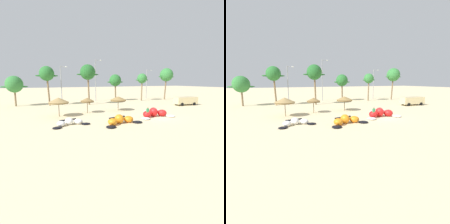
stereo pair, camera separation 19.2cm
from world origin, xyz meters
TOP-DOWN VIEW (x-y plane):
  - ground_plane at (0.00, 0.00)m, footprint 260.00×260.00m
  - kite_far_left at (-12.46, 0.94)m, footprint 4.88×2.61m
  - kite_left at (-6.51, -1.03)m, footprint 5.63×3.16m
  - kite_left_of_center at (0.07, 0.68)m, footprint 6.17×2.76m
  - beach_umbrella_near_van at (-12.90, 6.89)m, footprint 3.06×3.06m
  - beach_umbrella_middle at (-8.14, 8.03)m, footprint 2.27×2.27m
  - beach_umbrella_near_palms at (-2.36, 8.09)m, footprint 2.93×2.93m
  - parked_van at (14.32, 8.44)m, footprint 5.39×2.54m
  - person_near_kites at (-1.45, 0.36)m, footprint 0.36×0.24m
  - palm_leftmost at (-19.71, 21.97)m, footprint 5.24×3.49m
  - palm_left at (-13.31, 20.33)m, footprint 4.67×3.11m
  - palm_left_of_gap at (-4.91, 18.16)m, footprint 5.05×3.37m
  - palm_center_left at (3.93, 22.62)m, footprint 4.68×3.12m
  - palm_center_right at (10.69, 20.10)m, footprint 3.92×2.61m
  - palm_right_of_gap at (18.84, 20.00)m, footprint 5.55×3.70m
  - lamppost_west at (-10.39, 19.58)m, footprint 1.56×0.24m
  - lamppost_west_center at (-0.74, 24.71)m, footprint 1.86×0.24m
  - lamppost_east_center at (15.46, 24.50)m, footprint 1.86×0.24m

SIDE VIEW (x-z plane):
  - ground_plane at x=0.00m, z-range 0.00..0.00m
  - kite_far_left at x=-12.46m, z-range -0.10..0.77m
  - kite_left at x=-6.51m, z-range -0.13..1.02m
  - kite_left_of_center at x=0.07m, z-range -0.16..1.22m
  - person_near_kites at x=-1.45m, z-range 0.01..1.63m
  - parked_van at x=14.32m, z-range 0.17..2.01m
  - beach_umbrella_near_palms at x=-2.36m, z-range 0.88..3.45m
  - beach_umbrella_middle at x=-8.14m, z-range 0.91..3.47m
  - beach_umbrella_near_van at x=-12.90m, z-range 0.99..3.86m
  - palm_leftmost at x=-19.71m, z-range 1.40..7.78m
  - lamppost_west at x=-10.39m, z-range 0.51..9.00m
  - lamppost_east_center at x=15.46m, z-range 0.54..9.20m
  - palm_center_left at x=3.93m, z-range 1.88..8.92m
  - palm_center_right at x=10.69m, z-range 2.19..9.46m
  - lamppost_west_center at x=-0.74m, z-range 0.56..11.37m
  - palm_left at x=-13.31m, z-range 2.55..10.98m
  - palm_right_of_gap at x=18.84m, z-range 2.51..11.40m
  - palm_left_of_gap at x=-4.91m, z-range 2.67..11.57m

